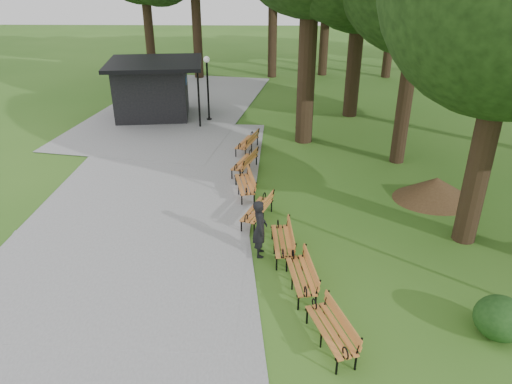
{
  "coord_description": "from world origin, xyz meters",
  "views": [
    {
      "loc": [
        0.35,
        -13.09,
        8.01
      ],
      "look_at": [
        0.03,
        0.86,
        1.1
      ],
      "focal_mm": 33.82,
      "sensor_mm": 36.0,
      "label": 1
    }
  ],
  "objects_px": {
    "bench_0": "(331,330)",
    "bench_3": "(257,210)",
    "person": "(260,228)",
    "bench_2": "(282,241)",
    "bench_4": "(245,184)",
    "kiosk": "(152,89)",
    "bench_6": "(247,142)",
    "bench_1": "(301,275)",
    "dirt_mound": "(435,189)",
    "bench_5": "(244,162)",
    "lamp_post": "(207,75)"
  },
  "relations": [
    {
      "from": "bench_0",
      "to": "kiosk",
      "type": "bearing_deg",
      "value": -174.07
    },
    {
      "from": "bench_3",
      "to": "bench_5",
      "type": "relative_size",
      "value": 1.0
    },
    {
      "from": "lamp_post",
      "to": "dirt_mound",
      "type": "xyz_separation_m",
      "value": [
        9.17,
        -9.08,
        -1.97
      ]
    },
    {
      "from": "bench_1",
      "to": "bench_5",
      "type": "distance_m",
      "value": 7.8
    },
    {
      "from": "lamp_post",
      "to": "bench_2",
      "type": "distance_m",
      "value": 13.38
    },
    {
      "from": "bench_5",
      "to": "person",
      "type": "bearing_deg",
      "value": 25.24
    },
    {
      "from": "person",
      "to": "bench_3",
      "type": "relative_size",
      "value": 0.94
    },
    {
      "from": "dirt_mound",
      "to": "bench_4",
      "type": "distance_m",
      "value": 6.88
    },
    {
      "from": "bench_2",
      "to": "person",
      "type": "bearing_deg",
      "value": -90.0
    },
    {
      "from": "bench_3",
      "to": "bench_0",
      "type": "bearing_deg",
      "value": 37.35
    },
    {
      "from": "lamp_post",
      "to": "bench_2",
      "type": "relative_size",
      "value": 1.78
    },
    {
      "from": "dirt_mound",
      "to": "bench_6",
      "type": "distance_m",
      "value": 8.33
    },
    {
      "from": "bench_0",
      "to": "bench_3",
      "type": "relative_size",
      "value": 1.0
    },
    {
      "from": "kiosk",
      "to": "bench_6",
      "type": "distance_m",
      "value": 7.44
    },
    {
      "from": "bench_0",
      "to": "bench_4",
      "type": "height_order",
      "value": "same"
    },
    {
      "from": "bench_3",
      "to": "bench_6",
      "type": "relative_size",
      "value": 1.0
    },
    {
      "from": "bench_4",
      "to": "kiosk",
      "type": "bearing_deg",
      "value": -161.22
    },
    {
      "from": "bench_2",
      "to": "bench_5",
      "type": "xyz_separation_m",
      "value": [
        -1.37,
        5.92,
        0.0
      ]
    },
    {
      "from": "dirt_mound",
      "to": "bench_2",
      "type": "height_order",
      "value": "bench_2"
    },
    {
      "from": "bench_0",
      "to": "bench_1",
      "type": "xyz_separation_m",
      "value": [
        -0.55,
        2.05,
        0.0
      ]
    },
    {
      "from": "bench_2",
      "to": "bench_4",
      "type": "distance_m",
      "value": 4.07
    },
    {
      "from": "bench_1",
      "to": "bench_5",
      "type": "relative_size",
      "value": 1.0
    },
    {
      "from": "bench_0",
      "to": "bench_3",
      "type": "distance_m",
      "value": 5.89
    },
    {
      "from": "lamp_post",
      "to": "bench_0",
      "type": "xyz_separation_m",
      "value": [
        4.56,
        -16.46,
        -1.97
      ]
    },
    {
      "from": "lamp_post",
      "to": "bench_5",
      "type": "distance_m",
      "value": 7.43
    },
    {
      "from": "bench_0",
      "to": "bench_1",
      "type": "distance_m",
      "value": 2.12
    },
    {
      "from": "kiosk",
      "to": "dirt_mound",
      "type": "height_order",
      "value": "kiosk"
    },
    {
      "from": "person",
      "to": "dirt_mound",
      "type": "relative_size",
      "value": 0.72
    },
    {
      "from": "lamp_post",
      "to": "bench_0",
      "type": "distance_m",
      "value": 17.19
    },
    {
      "from": "bench_0",
      "to": "bench_3",
      "type": "bearing_deg",
      "value": 179.29
    },
    {
      "from": "dirt_mound",
      "to": "bench_1",
      "type": "xyz_separation_m",
      "value": [
        -5.16,
        -5.33,
        0.0
      ]
    },
    {
      "from": "bench_1",
      "to": "bench_3",
      "type": "distance_m",
      "value": 3.77
    },
    {
      "from": "bench_3",
      "to": "bench_5",
      "type": "height_order",
      "value": "same"
    },
    {
      "from": "person",
      "to": "lamp_post",
      "type": "distance_m",
      "value": 13.2
    },
    {
      "from": "bench_4",
      "to": "dirt_mound",
      "type": "bearing_deg",
      "value": 77.53
    },
    {
      "from": "bench_2",
      "to": "bench_3",
      "type": "relative_size",
      "value": 1.0
    },
    {
      "from": "bench_3",
      "to": "dirt_mound",
      "type": "bearing_deg",
      "value": 125.26
    },
    {
      "from": "bench_1",
      "to": "bench_6",
      "type": "distance_m",
      "value": 10.06
    },
    {
      "from": "lamp_post",
      "to": "bench_1",
      "type": "relative_size",
      "value": 1.78
    },
    {
      "from": "bench_2",
      "to": "bench_6",
      "type": "relative_size",
      "value": 1.0
    },
    {
      "from": "person",
      "to": "bench_2",
      "type": "distance_m",
      "value": 0.79
    },
    {
      "from": "lamp_post",
      "to": "bench_4",
      "type": "relative_size",
      "value": 1.78
    },
    {
      "from": "bench_4",
      "to": "bench_2",
      "type": "bearing_deg",
      "value": 7.42
    },
    {
      "from": "bench_1",
      "to": "bench_3",
      "type": "relative_size",
      "value": 1.0
    },
    {
      "from": "person",
      "to": "dirt_mound",
      "type": "distance_m",
      "value": 7.29
    },
    {
      "from": "person",
      "to": "dirt_mound",
      "type": "xyz_separation_m",
      "value": [
        6.26,
        3.7,
        -0.45
      ]
    },
    {
      "from": "bench_2",
      "to": "bench_6",
      "type": "height_order",
      "value": "same"
    },
    {
      "from": "bench_1",
      "to": "bench_6",
      "type": "height_order",
      "value": "same"
    },
    {
      "from": "bench_0",
      "to": "bench_1",
      "type": "height_order",
      "value": "same"
    },
    {
      "from": "person",
      "to": "kiosk",
      "type": "relative_size",
      "value": 0.37
    }
  ]
}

